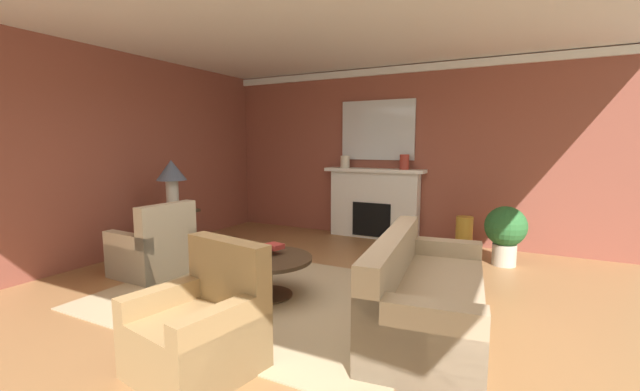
{
  "coord_description": "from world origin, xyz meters",
  "views": [
    {
      "loc": [
        2.1,
        -3.55,
        1.68
      ],
      "look_at": [
        -0.36,
        1.19,
        1.0
      ],
      "focal_mm": 22.62,
      "sensor_mm": 36.0,
      "label": 1
    }
  ],
  "objects_px": {
    "armchair_facing_fireplace": "(200,331)",
    "side_table": "(174,230)",
    "coffee_table": "(267,267)",
    "fireplace": "(374,205)",
    "armchair_near_window": "(154,251)",
    "vase_tall_corner": "(464,235)",
    "table_lamp": "(172,175)",
    "mantel_mirror": "(377,130)",
    "sofa": "(425,297)",
    "vase_mantel_right": "(404,162)",
    "potted_plant": "(505,231)",
    "vase_mantel_left": "(345,162)"
  },
  "relations": [
    {
      "from": "side_table",
      "to": "vase_mantel_right",
      "type": "relative_size",
      "value": 2.73
    },
    {
      "from": "vase_tall_corner",
      "to": "side_table",
      "type": "bearing_deg",
      "value": -150.17
    },
    {
      "from": "coffee_table",
      "to": "table_lamp",
      "type": "relative_size",
      "value": 1.33
    },
    {
      "from": "coffee_table",
      "to": "vase_tall_corner",
      "type": "distance_m",
      "value": 3.38
    },
    {
      "from": "armchair_facing_fireplace",
      "to": "armchair_near_window",
      "type": "bearing_deg",
      "value": 146.91
    },
    {
      "from": "sofa",
      "to": "side_table",
      "type": "bearing_deg",
      "value": 169.99
    },
    {
      "from": "sofa",
      "to": "vase_tall_corner",
      "type": "relative_size",
      "value": 3.88
    },
    {
      "from": "table_lamp",
      "to": "vase_mantel_left",
      "type": "xyz_separation_m",
      "value": [
        1.72,
        2.47,
        0.14
      ]
    },
    {
      "from": "mantel_mirror",
      "to": "vase_mantel_left",
      "type": "relative_size",
      "value": 6.12
    },
    {
      "from": "sofa",
      "to": "armchair_facing_fireplace",
      "type": "distance_m",
      "value": 1.98
    },
    {
      "from": "armchair_facing_fireplace",
      "to": "vase_mantel_left",
      "type": "relative_size",
      "value": 4.32
    },
    {
      "from": "armchair_facing_fireplace",
      "to": "table_lamp",
      "type": "bearing_deg",
      "value": 140.3
    },
    {
      "from": "armchair_facing_fireplace",
      "to": "table_lamp",
      "type": "height_order",
      "value": "table_lamp"
    },
    {
      "from": "sofa",
      "to": "table_lamp",
      "type": "distance_m",
      "value": 4.09
    },
    {
      "from": "vase_tall_corner",
      "to": "coffee_table",
      "type": "bearing_deg",
      "value": -119.41
    },
    {
      "from": "side_table",
      "to": "vase_mantel_left",
      "type": "distance_m",
      "value": 3.16
    },
    {
      "from": "coffee_table",
      "to": "table_lamp",
      "type": "xyz_separation_m",
      "value": [
        -2.2,
        0.73,
        0.89
      ]
    },
    {
      "from": "mantel_mirror",
      "to": "vase_mantel_right",
      "type": "distance_m",
      "value": 0.79
    },
    {
      "from": "sofa",
      "to": "armchair_near_window",
      "type": "xyz_separation_m",
      "value": [
        -3.46,
        -0.08,
        0.01
      ]
    },
    {
      "from": "coffee_table",
      "to": "vase_tall_corner",
      "type": "relative_size",
      "value": 1.77
    },
    {
      "from": "side_table",
      "to": "vase_tall_corner",
      "type": "xyz_separation_m",
      "value": [
        3.86,
        2.22,
        -0.12
      ]
    },
    {
      "from": "armchair_facing_fireplace",
      "to": "side_table",
      "type": "distance_m",
      "value": 3.39
    },
    {
      "from": "sofa",
      "to": "vase_mantel_right",
      "type": "height_order",
      "value": "vase_mantel_right"
    },
    {
      "from": "mantel_mirror",
      "to": "vase_mantel_left",
      "type": "bearing_deg",
      "value": -162.82
    },
    {
      "from": "vase_mantel_left",
      "to": "coffee_table",
      "type": "bearing_deg",
      "value": -81.35
    },
    {
      "from": "fireplace",
      "to": "sofa",
      "type": "xyz_separation_m",
      "value": [
        1.66,
        -3.21,
        -0.29
      ]
    },
    {
      "from": "mantel_mirror",
      "to": "sofa",
      "type": "distance_m",
      "value": 4.06
    },
    {
      "from": "armchair_near_window",
      "to": "vase_tall_corner",
      "type": "height_order",
      "value": "armchair_near_window"
    },
    {
      "from": "coffee_table",
      "to": "side_table",
      "type": "xyz_separation_m",
      "value": [
        -2.2,
        0.73,
        0.06
      ]
    },
    {
      "from": "table_lamp",
      "to": "sofa",
      "type": "bearing_deg",
      "value": -10.01
    },
    {
      "from": "side_table",
      "to": "vase_mantel_left",
      "type": "bearing_deg",
      "value": 55.12
    },
    {
      "from": "coffee_table",
      "to": "table_lamp",
      "type": "height_order",
      "value": "table_lamp"
    },
    {
      "from": "armchair_near_window",
      "to": "vase_tall_corner",
      "type": "relative_size",
      "value": 1.68
    },
    {
      "from": "side_table",
      "to": "potted_plant",
      "type": "distance_m",
      "value": 4.8
    },
    {
      "from": "vase_tall_corner",
      "to": "potted_plant",
      "type": "bearing_deg",
      "value": -36.44
    },
    {
      "from": "vase_tall_corner",
      "to": "vase_mantel_right",
      "type": "relative_size",
      "value": 2.21
    },
    {
      "from": "fireplace",
      "to": "potted_plant",
      "type": "relative_size",
      "value": 2.16
    },
    {
      "from": "potted_plant",
      "to": "vase_mantel_left",
      "type": "bearing_deg",
      "value": 165.84
    },
    {
      "from": "fireplace",
      "to": "coffee_table",
      "type": "distance_m",
      "value": 3.26
    },
    {
      "from": "fireplace",
      "to": "armchair_near_window",
      "type": "relative_size",
      "value": 1.89
    },
    {
      "from": "armchair_near_window",
      "to": "coffee_table",
      "type": "relative_size",
      "value": 0.95
    },
    {
      "from": "table_lamp",
      "to": "armchair_facing_fireplace",
      "type": "bearing_deg",
      "value": -39.7
    },
    {
      "from": "fireplace",
      "to": "armchair_near_window",
      "type": "distance_m",
      "value": 3.76
    },
    {
      "from": "vase_tall_corner",
      "to": "armchair_facing_fireplace",
      "type": "bearing_deg",
      "value": -105.99
    },
    {
      "from": "vase_tall_corner",
      "to": "potted_plant",
      "type": "height_order",
      "value": "potted_plant"
    },
    {
      "from": "side_table",
      "to": "vase_tall_corner",
      "type": "relative_size",
      "value": 1.24
    },
    {
      "from": "table_lamp",
      "to": "vase_mantel_right",
      "type": "distance_m",
      "value": 3.75
    },
    {
      "from": "fireplace",
      "to": "potted_plant",
      "type": "bearing_deg",
      "value": -18.68
    },
    {
      "from": "coffee_table",
      "to": "mantel_mirror",
      "type": "bearing_deg",
      "value": 88.91
    },
    {
      "from": "vase_mantel_right",
      "to": "vase_mantel_left",
      "type": "bearing_deg",
      "value": 180.0
    }
  ]
}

